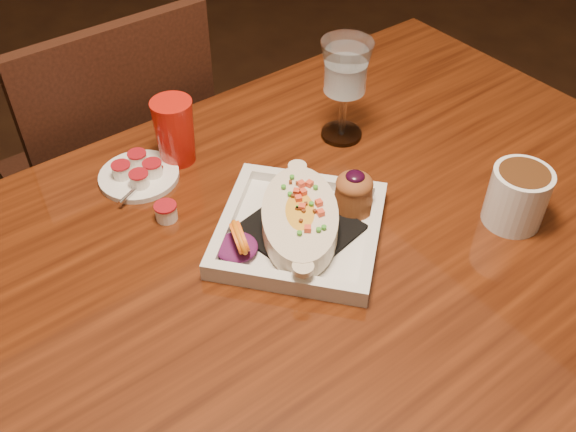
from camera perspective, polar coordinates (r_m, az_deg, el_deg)
table at (r=1.05m, az=-0.85°, el=-7.72°), size 1.50×0.90×0.75m
chair_far at (r=1.56m, az=-14.84°, el=3.45°), size 0.42×0.42×0.93m
plate at (r=1.00m, az=1.48°, el=-0.37°), size 0.35×0.35×0.08m
coffee_mug at (r=1.07m, az=19.83°, el=1.88°), size 0.13×0.09×0.10m
goblet at (r=1.15m, az=5.13°, el=12.54°), size 0.09×0.09×0.19m
saucer at (r=1.14m, az=-13.14°, el=3.65°), size 0.14×0.14×0.09m
creamer_loose at (r=1.05m, az=-10.79°, el=0.38°), size 0.04×0.04×0.03m
red_tumbler at (r=1.14m, az=-10.03°, el=7.40°), size 0.07×0.07×0.12m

